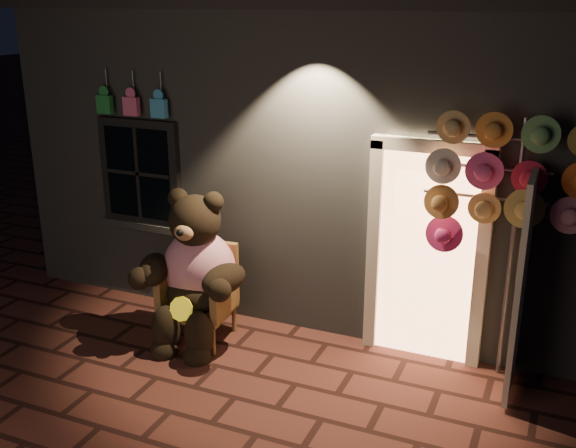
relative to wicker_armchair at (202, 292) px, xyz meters
The scene contains 5 objects.
ground 1.35m from the wicker_armchair, 47.26° to the right, with size 60.00×60.00×0.00m, color #4D241D.
shop_building 3.41m from the wicker_armchair, 74.40° to the left, with size 7.30×5.95×3.51m.
wicker_armchair is the anchor object (origin of this frame).
teddy_bear 0.29m from the wicker_armchair, 87.35° to the right, with size 1.23×0.99×1.70m.
hat_rack 3.21m from the wicker_armchair, ahead, with size 1.44×0.22×2.47m.
Camera 1 is at (2.51, -4.61, 3.42)m, focal length 42.00 mm.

